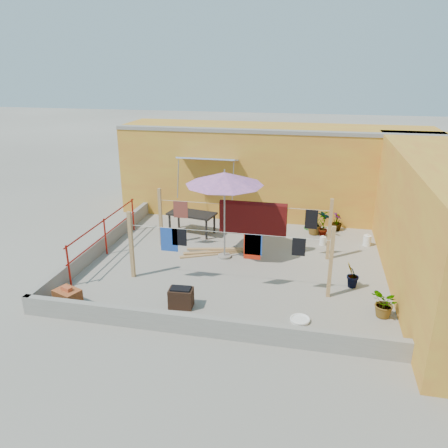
{
  "coord_description": "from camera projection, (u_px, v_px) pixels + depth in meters",
  "views": [
    {
      "loc": [
        1.99,
        -10.99,
        5.28
      ],
      "look_at": [
        -0.43,
        0.3,
        1.02
      ],
      "focal_mm": 35.0,
      "sensor_mm": 36.0,
      "label": 1
    }
  ],
  "objects": [
    {
      "name": "green_hose",
      "position": [
        311.0,
        228.0,
        14.84
      ],
      "size": [
        0.46,
        0.46,
        0.07
      ],
      "color": "#1A6817",
      "rests_on": "ground"
    },
    {
      "name": "parapet_left",
      "position": [
        102.0,
        244.0,
        13.03
      ],
      "size": [
        0.16,
        7.3,
        0.44
      ],
      "primitive_type": "cube",
      "color": "gray",
      "rests_on": "ground"
    },
    {
      "name": "white_basin",
      "position": [
        300.0,
        320.0,
        9.49
      ],
      "size": [
        0.44,
        0.44,
        0.08
      ],
      "color": "white",
      "rests_on": "ground"
    },
    {
      "name": "outdoor_table",
      "position": [
        192.0,
        215.0,
        14.22
      ],
      "size": [
        1.64,
        1.04,
        0.71
      ],
      "color": "black",
      "rests_on": "ground"
    },
    {
      "name": "plant_right_a",
      "position": [
        324.0,
        224.0,
        13.98
      ],
      "size": [
        0.57,
        0.55,
        0.91
      ],
      "primitive_type": "imported",
      "rotation": [
        0.0,
        0.0,
        2.45
      ],
      "color": "#1D601B",
      "rests_on": "ground"
    },
    {
      "name": "wall_right",
      "position": [
        445.0,
        223.0,
        10.73
      ],
      "size": [
        2.4,
        9.0,
        3.2
      ],
      "primitive_type": "cube",
      "color": "gold",
      "rests_on": "ground"
    },
    {
      "name": "clothesline_rig",
      "position": [
        249.0,
        222.0,
        12.41
      ],
      "size": [
        5.09,
        2.35,
        1.8
      ],
      "color": "tan",
      "rests_on": "ground"
    },
    {
      "name": "red_railing",
      "position": [
        105.0,
        231.0,
        12.62
      ],
      "size": [
        0.05,
        4.2,
        1.1
      ],
      "color": "maroon",
      "rests_on": "ground"
    },
    {
      "name": "brazier",
      "position": [
        181.0,
        298.0,
        10.0
      ],
      "size": [
        0.57,
        0.4,
        0.49
      ],
      "color": "#301C12",
      "rests_on": "ground"
    },
    {
      "name": "plant_right_c",
      "position": [
        385.0,
        304.0,
        9.55
      ],
      "size": [
        0.7,
        0.75,
        0.67
      ],
      "primitive_type": "imported",
      "rotation": [
        0.0,
        0.0,
        5.08
      ],
      "color": "#1D601B",
      "rests_on": "ground"
    },
    {
      "name": "patio_umbrella",
      "position": [
        225.0,
        179.0,
        11.84
      ],
      "size": [
        2.53,
        2.53,
        2.59
      ],
      "color": "gray",
      "rests_on": "ground"
    },
    {
      "name": "water_jug_a",
      "position": [
        323.0,
        241.0,
        13.47
      ],
      "size": [
        0.19,
        0.19,
        0.31
      ],
      "color": "white",
      "rests_on": "ground"
    },
    {
      "name": "plant_back_a",
      "position": [
        315.0,
        222.0,
        14.26
      ],
      "size": [
        0.95,
        0.95,
        0.8
      ],
      "primitive_type": "imported",
      "rotation": [
        0.0,
        0.0,
        0.78
      ],
      "color": "#1D601B",
      "rests_on": "ground"
    },
    {
      "name": "ground",
      "position": [
        237.0,
        263.0,
        12.3
      ],
      "size": [
        80.0,
        80.0,
        0.0
      ],
      "primitive_type": "plane",
      "color": "#9E998E",
      "rests_on": "ground"
    },
    {
      "name": "lumber_pile",
      "position": [
        215.0,
        252.0,
        12.87
      ],
      "size": [
        1.95,
        0.97,
        0.12
      ],
      "color": "tan",
      "rests_on": "ground"
    },
    {
      "name": "brick_stack",
      "position": [
        68.0,
        298.0,
        10.03
      ],
      "size": [
        0.69,
        0.6,
        0.5
      ],
      "color": "#A75626",
      "rests_on": "ground"
    },
    {
      "name": "wall_back",
      "position": [
        274.0,
        170.0,
        15.96
      ],
      "size": [
        11.0,
        3.27,
        3.21
      ],
      "color": "gold",
      "rests_on": "ground"
    },
    {
      "name": "water_jug_b",
      "position": [
        367.0,
        240.0,
        13.41
      ],
      "size": [
        0.24,
        0.24,
        0.38
      ],
      "color": "white",
      "rests_on": "ground"
    },
    {
      "name": "parapet_front",
      "position": [
        205.0,
        326.0,
        8.94
      ],
      "size": [
        8.3,
        0.16,
        0.44
      ],
      "primitive_type": "cube",
      "color": "gray",
      "rests_on": "ground"
    },
    {
      "name": "plant_back_b",
      "position": [
        337.0,
        222.0,
        14.58
      ],
      "size": [
        0.39,
        0.39,
        0.61
      ],
      "primitive_type": "imported",
      "rotation": [
        0.0,
        0.0,
        1.41
      ],
      "color": "#1D601B",
      "rests_on": "ground"
    },
    {
      "name": "plant_right_b",
      "position": [
        352.0,
        275.0,
        10.83
      ],
      "size": [
        0.45,
        0.48,
        0.68
      ],
      "primitive_type": "imported",
      "rotation": [
        0.0,
        0.0,
        4.15
      ],
      "color": "#1D601B",
      "rests_on": "ground"
    }
  ]
}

